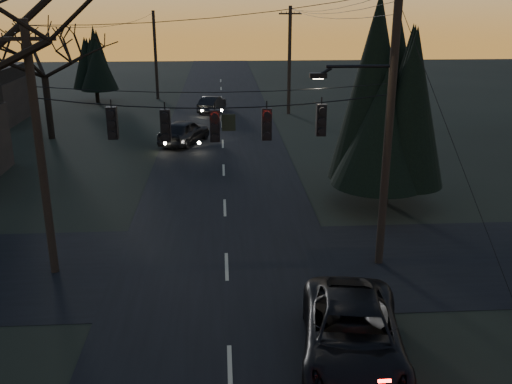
{
  "coord_description": "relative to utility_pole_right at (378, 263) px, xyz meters",
  "views": [
    {
      "loc": [
        -0.11,
        -8.38,
        9.09
      ],
      "look_at": [
        0.99,
        9.04,
        3.13
      ],
      "focal_mm": 40.0,
      "sensor_mm": 36.0,
      "label": 1
    }
  ],
  "objects": [
    {
      "name": "main_road",
      "position": [
        -5.5,
        10.0,
        0.01
      ],
      "size": [
        8.0,
        120.0,
        0.02
      ],
      "primitive_type": "cube",
      "color": "black",
      "rests_on": "ground"
    },
    {
      "name": "evergreen_dist",
      "position": [
        -16.8,
        34.43,
        3.64
      ],
      "size": [
        3.63,
        3.63,
        6.1
      ],
      "color": "black",
      "rests_on": "ground"
    },
    {
      "name": "utility_pole_far_l",
      "position": [
        -11.5,
        36.0,
        0.0
      ],
      "size": [
        0.3,
        0.3,
        8.0
      ],
      "primitive_type": null,
      "color": "black",
      "rests_on": "ground"
    },
    {
      "name": "evergreen_right",
      "position": [
        1.95,
        6.2,
        4.78
      ],
      "size": [
        4.77,
        4.77,
        8.38
      ],
      "color": "black",
      "rests_on": "ground"
    },
    {
      "name": "utility_pole_far_r",
      "position": [
        0.0,
        28.0,
        0.0
      ],
      "size": [
        1.8,
        0.3,
        8.5
      ],
      "primitive_type": null,
      "color": "black",
      "rests_on": "ground"
    },
    {
      "name": "bare_tree_dist",
      "position": [
        -17.1,
        20.3,
        5.78
      ],
      "size": [
        6.63,
        6.63,
        8.27
      ],
      "color": "black",
      "rests_on": "ground"
    },
    {
      "name": "sedan_oncoming_b",
      "position": [
        -6.3,
        29.08,
        0.66
      ],
      "size": [
        2.46,
        4.26,
        1.33
      ],
      "primitive_type": "imported",
      "rotation": [
        0.0,
        0.0,
        2.86
      ],
      "color": "black",
      "rests_on": "ground"
    },
    {
      "name": "utility_pole_right",
      "position": [
        0.0,
        0.0,
        0.0
      ],
      "size": [
        5.0,
        0.3,
        10.0
      ],
      "primitive_type": null,
      "color": "black",
      "rests_on": "ground"
    },
    {
      "name": "suv_near",
      "position": [
        -2.3,
        -5.78,
        0.78
      ],
      "size": [
        3.4,
        5.93,
        1.56
      ],
      "primitive_type": "imported",
      "rotation": [
        0.0,
        0.0,
        -0.15
      ],
      "color": "black",
      "rests_on": "ground"
    },
    {
      "name": "utility_pole_left",
      "position": [
        -11.5,
        0.0,
        0.0
      ],
      "size": [
        1.8,
        0.3,
        8.5
      ],
      "primitive_type": null,
      "color": "black",
      "rests_on": "ground"
    },
    {
      "name": "cross_road",
      "position": [
        -5.5,
        0.0,
        0.01
      ],
      "size": [
        60.0,
        7.0,
        0.02
      ],
      "primitive_type": "cube",
      "color": "black",
      "rests_on": "ground"
    },
    {
      "name": "sedan_oncoming_a",
      "position": [
        -7.99,
        18.27,
        0.8
      ],
      "size": [
        3.58,
        5.05,
        1.6
      ],
      "primitive_type": "imported",
      "rotation": [
        0.0,
        0.0,
        2.74
      ],
      "color": "black",
      "rests_on": "ground"
    },
    {
      "name": "span_signal_assembly",
      "position": [
        -5.74,
        0.0,
        5.2
      ],
      "size": [
        11.5,
        0.44,
        1.64
      ],
      "color": "black",
      "rests_on": "ground"
    }
  ]
}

